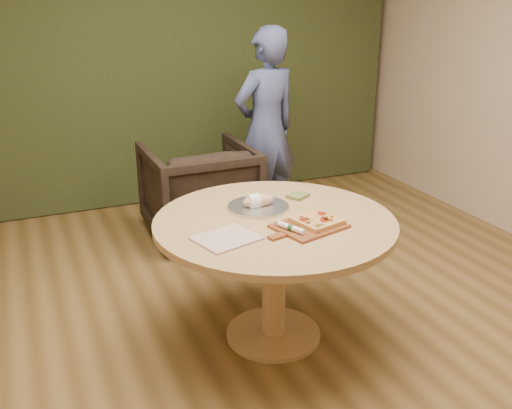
{
  "coord_description": "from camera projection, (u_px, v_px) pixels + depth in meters",
  "views": [
    {
      "loc": [
        -1.24,
        -2.36,
        1.93
      ],
      "look_at": [
        -0.12,
        0.25,
        0.86
      ],
      "focal_mm": 40.0,
      "sensor_mm": 36.0,
      "label": 1
    }
  ],
  "objects": [
    {
      "name": "newspaper",
      "position": [
        226.0,
        238.0,
        2.88
      ],
      "size": [
        0.36,
        0.32,
        0.01
      ],
      "primitive_type": "cube",
      "rotation": [
        0.0,
        0.0,
        0.29
      ],
      "color": "white",
      "rests_on": "pedestal_table"
    },
    {
      "name": "pedestal_table",
      "position": [
        275.0,
        242.0,
        3.18
      ],
      "size": [
        1.34,
        1.34,
        0.75
      ],
      "rotation": [
        0.0,
        0.0,
        0.24
      ],
      "color": "tan",
      "rests_on": "ground"
    },
    {
      "name": "armchair",
      "position": [
        199.0,
        186.0,
        4.66
      ],
      "size": [
        0.84,
        0.79,
        0.86
      ],
      "primitive_type": "imported",
      "rotation": [
        0.0,
        0.0,
        3.15
      ],
      "color": "black",
      "rests_on": "ground"
    },
    {
      "name": "bread_roll",
      "position": [
        257.0,
        201.0,
        3.28
      ],
      "size": [
        0.19,
        0.09,
        0.09
      ],
      "color": "#D9B084",
      "rests_on": "serving_tray"
    },
    {
      "name": "flatbread_pizza",
      "position": [
        317.0,
        220.0,
        3.04
      ],
      "size": [
        0.27,
        0.27,
        0.04
      ],
      "rotation": [
        0.0,
        0.0,
        0.26
      ],
      "color": "#DDA156",
      "rests_on": "pizza_paddle"
    },
    {
      "name": "pizza_paddle",
      "position": [
        308.0,
        227.0,
        3.01
      ],
      "size": [
        0.47,
        0.36,
        0.01
      ],
      "rotation": [
        0.0,
        0.0,
        0.26
      ],
      "color": "brown",
      "rests_on": "pedestal_table"
    },
    {
      "name": "room_shell",
      "position": [
        300.0,
        111.0,
        2.67
      ],
      "size": [
        5.04,
        6.04,
        2.84
      ],
      "color": "olive",
      "rests_on": "ground"
    },
    {
      "name": "green_packet",
      "position": [
        298.0,
        196.0,
        3.46
      ],
      "size": [
        0.15,
        0.15,
        0.02
      ],
      "primitive_type": "cube",
      "rotation": [
        0.0,
        0.0,
        0.52
      ],
      "color": "#505F2B",
      "rests_on": "pedestal_table"
    },
    {
      "name": "person_standing",
      "position": [
        266.0,
        129.0,
        4.78
      ],
      "size": [
        0.69,
        0.53,
        1.68
      ],
      "primitive_type": "imported",
      "rotation": [
        0.0,
        0.0,
        3.36
      ],
      "color": "#435082",
      "rests_on": "ground"
    },
    {
      "name": "serving_tray",
      "position": [
        258.0,
        207.0,
        3.29
      ],
      "size": [
        0.36,
        0.36,
        0.02
      ],
      "color": "silver",
      "rests_on": "pedestal_table"
    },
    {
      "name": "cutlery_roll",
      "position": [
        291.0,
        228.0,
        2.94
      ],
      "size": [
        0.1,
        0.19,
        0.03
      ],
      "rotation": [
        0.0,
        0.0,
        0.41
      ],
      "color": "white",
      "rests_on": "pizza_paddle"
    },
    {
      "name": "curtain",
      "position": [
        153.0,
        53.0,
        5.17
      ],
      "size": [
        4.8,
        0.14,
        2.78
      ],
      "primitive_type": "cube",
      "color": "#293417",
      "rests_on": "ground"
    }
  ]
}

